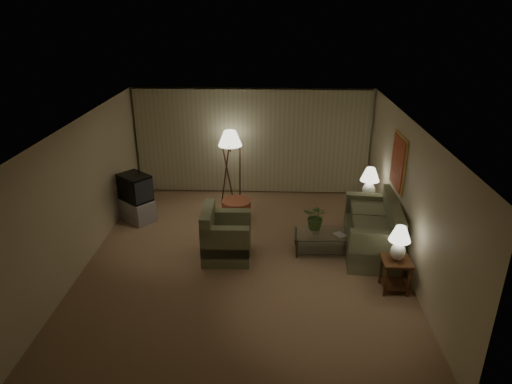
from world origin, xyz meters
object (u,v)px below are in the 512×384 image
(tv_cabinet, at_px, (137,210))
(armchair, at_px, (227,238))
(sofa, at_px, (371,231))
(ottoman, at_px, (236,209))
(crt_tv, at_px, (135,187))
(floor_lamp, at_px, (231,164))
(vase, at_px, (316,230))
(table_lamp_far, at_px, (370,181))
(table_lamp_near, at_px, (399,240))
(side_table_far, at_px, (367,207))
(coffee_table, at_px, (323,240))
(side_table_near, at_px, (395,270))

(tv_cabinet, bearing_deg, armchair, 5.37)
(sofa, relative_size, ottoman, 3.19)
(crt_tv, relative_size, floor_lamp, 0.48)
(sofa, height_order, vase, sofa)
(table_lamp_far, bearing_deg, table_lamp_near, -90.00)
(side_table_far, xyz_separation_m, table_lamp_far, (0.00, -0.00, 0.62))
(ottoman, xyz_separation_m, vase, (1.68, -1.47, 0.28))
(side_table_far, relative_size, floor_lamp, 0.34)
(floor_lamp, relative_size, ottoman, 2.67)
(armchair, xyz_separation_m, side_table_far, (3.00, 1.58, -0.00))
(coffee_table, xyz_separation_m, floor_lamp, (-2.04, 2.56, 0.65))
(side_table_near, distance_m, floor_lamp, 4.97)
(sofa, bearing_deg, ottoman, -110.02)
(tv_cabinet, bearing_deg, table_lamp_near, 14.23)
(crt_tv, distance_m, floor_lamp, 2.39)
(side_table_near, relative_size, coffee_table, 0.51)
(floor_lamp, xyz_separation_m, vase, (1.89, -2.56, -0.43))
(side_table_near, distance_m, crt_tv, 5.81)
(sofa, height_order, side_table_far, sofa)
(armchair, height_order, crt_tv, crt_tv)
(table_lamp_far, relative_size, crt_tv, 0.84)
(side_table_far, relative_size, ottoman, 0.90)
(floor_lamp, height_order, ottoman, floor_lamp)
(table_lamp_far, xyz_separation_m, coffee_table, (-1.12, -1.35, -0.75))
(ottoman, bearing_deg, side_table_near, -42.71)
(crt_tv, bearing_deg, tv_cabinet, 130.49)
(armchair, distance_m, tv_cabinet, 2.70)
(sofa, bearing_deg, crt_tv, -97.48)
(coffee_table, height_order, crt_tv, crt_tv)
(coffee_table, bearing_deg, table_lamp_near, -48.27)
(table_lamp_near, height_order, tv_cabinet, table_lamp_near)
(table_lamp_far, relative_size, tv_cabinet, 0.77)
(sofa, bearing_deg, table_lamp_near, 12.41)
(sofa, relative_size, table_lamp_far, 2.96)
(sofa, height_order, table_lamp_far, table_lamp_far)
(table_lamp_far, distance_m, vase, 1.92)
(armchair, xyz_separation_m, table_lamp_far, (3.00, 1.58, 0.62))
(table_lamp_near, bearing_deg, table_lamp_far, 90.00)
(floor_lamp, bearing_deg, armchair, -86.74)
(armchair, xyz_separation_m, side_table_near, (3.00, -1.02, -0.00))
(side_table_far, bearing_deg, sofa, -96.84)
(side_table_far, relative_size, table_lamp_near, 0.95)
(side_table_near, bearing_deg, armchair, 161.25)
(side_table_near, distance_m, vase, 1.78)
(ottoman, relative_size, vase, 3.91)
(crt_tv, relative_size, vase, 4.99)
(side_table_far, height_order, coffee_table, side_table_far)
(tv_cabinet, bearing_deg, crt_tv, -49.51)
(crt_tv, bearing_deg, vase, 22.00)
(floor_lamp, bearing_deg, coffee_table, -51.37)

